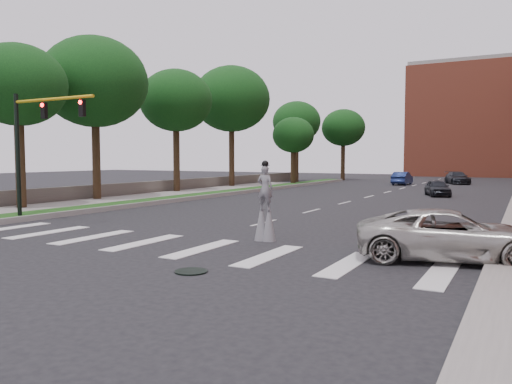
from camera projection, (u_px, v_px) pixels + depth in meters
The scene contains 20 objects.
ground_plane at pixel (154, 250), 16.75m from camera, with size 160.00×160.00×0.00m, color black.
grass_median at pixel (206, 195), 39.75m from camera, with size 2.00×60.00×0.25m, color #174313.
median_curb at pixel (217, 195), 39.25m from camera, with size 0.20×60.00×0.28m, color gray.
sidewalk_left at pixel (81, 204), 32.42m from camera, with size 4.00×60.00×0.18m, color gray.
stone_wall at pixel (167, 186), 44.10m from camera, with size 0.50×56.00×1.10m, color #57524A.
manhole at pixel (191, 271), 13.57m from camera, with size 0.90×0.90×0.04m, color black.
building_backdrop at pixel (495, 121), 81.60m from camera, with size 26.00×14.00×18.00m, color #B9543A.
traffic_signal at pixel (34, 136), 23.75m from camera, with size 5.30×0.23×6.20m.
stilt_performer at pixel (265, 209), 18.59m from camera, with size 0.84×0.52×3.01m.
suv_crossing at pixel (451, 235), 15.04m from camera, with size 2.57×5.57×1.55m, color #AFADA5.
car_near at pixel (437, 188), 40.13m from camera, with size 1.57×3.89×1.33m, color black.
car_mid at pixel (402, 178), 56.60m from camera, with size 1.55×4.45×1.47m, color navy.
car_far at pixel (457, 178), 58.10m from camera, with size 2.03×5.00×1.45m, color black.
tree_1 at pixel (18, 86), 28.88m from camera, with size 5.59×5.59×9.69m.
tree_2 at pixel (95, 82), 34.93m from camera, with size 7.44×7.44×11.56m.
tree_3 at pixel (176, 101), 43.04m from camera, with size 6.30×6.30×10.70m.
tree_4 at pixel (231, 99), 50.99m from camera, with size 7.89×7.89×12.43m.
tree_5 at pixel (297, 122), 63.08m from camera, with size 6.09×6.09×10.19m.
tree_6 at pixel (293, 135), 55.71m from camera, with size 4.67×4.67×7.59m.
tree_7 at pixel (343, 128), 67.46m from camera, with size 5.86×5.86×9.61m.
Camera 1 is at (10.95, -12.91, 3.13)m, focal length 35.00 mm.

